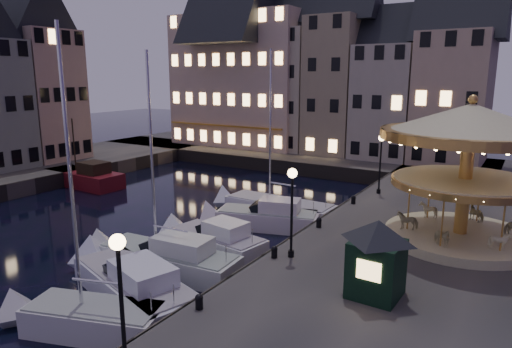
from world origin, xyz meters
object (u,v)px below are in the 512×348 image
Objects in this scene: motorboat_f at (272,208)px; carousel at (469,147)px; motorboat_b at (130,283)px; ticket_kiosk at (377,245)px; motorboat_a at (82,319)px; motorboat_e at (262,218)px; streetlamp_c at (381,156)px; motorboat_c at (162,257)px; motorboat_d at (212,240)px; bollard_a at (199,301)px; streetlamp_b at (292,200)px; bollard_d at (353,199)px; bollard_b at (274,251)px; streetlamp_a at (120,286)px; red_fishing_boat at (85,178)px; bollard_c at (319,222)px.

carousel is (12.28, -2.45, 5.59)m from motorboat_f.
ticket_kiosk is at bearing 18.06° from motorboat_b.
motorboat_e is (-0.40, 13.88, 0.10)m from motorboat_a.
streetlamp_c is 0.37× the size of motorboat_c.
ticket_kiosk is (10.53, 0.41, 2.65)m from motorboat_c.
ticket_kiosk is at bearing -16.21° from motorboat_d.
motorboat_c is 1.50× the size of motorboat_e.
motorboat_c is at bearing 144.59° from bollard_a.
motorboat_e is at bearing -74.05° from motorboat_f.
motorboat_a reaches higher than streetlamp_b.
streetlamp_b is 7.32× the size of bollard_d.
motorboat_b is at bearing -137.20° from bollard_b.
streetlamp_c is 0.49× the size of motorboat_b.
motorboat_b is at bearing -136.26° from carousel.
streetlamp_a is 0.40× the size of motorboat_a.
motorboat_b is 10.65m from ticket_kiosk.
bollard_a is at bearing -35.41° from motorboat_c.
bollard_a is 15.71m from motorboat_f.
motorboat_b is at bearing -33.58° from red_fishing_boat.
bollard_a is at bearing -55.86° from motorboat_d.
motorboat_d is (-4.87, 1.69, -0.97)m from bollard_b.
motorboat_b is (-0.54, 2.93, 0.11)m from motorboat_a.
streetlamp_b and streetlamp_c have the same top height.
ticket_kiosk is (9.65, -7.76, 2.68)m from motorboat_e.
bollard_b is 0.05× the size of motorboat_f.
motorboat_b is (-4.74, -4.39, -0.96)m from bollard_b.
bollard_c is 0.17× the size of ticket_kiosk.
streetlamp_a is 0.56× the size of motorboat_e.
streetlamp_b is 11.13m from motorboat_f.
motorboat_b is (-4.74, -14.89, -0.96)m from bollard_d.
motorboat_f reaches higher than bollard_b.
motorboat_b is (-4.74, 1.11, -0.96)m from bollard_a.
bollard_b is at bearing -90.00° from bollard_c.
streetlamp_a is 1.00× the size of streetlamp_b.
bollard_b is 5.78m from motorboat_c.
carousel is at bearing 60.57° from bollard_a.
motorboat_f is (-5.36, -1.27, -1.07)m from bollard_d.
streetlamp_b is at bearing -90.00° from streetlamp_c.
streetlamp_c reaches higher than motorboat_b.
motorboat_f is 1.48× the size of red_fishing_boat.
motorboat_e is 0.64× the size of motorboat_f.
streetlamp_c is at bearing 73.80° from motorboat_b.
red_fishing_boat reaches higher than ticket_kiosk.
motorboat_c is 1.34× the size of carousel.
motorboat_a is 1.24× the size of carousel.
motorboat_c reaches higher than bollard_b.
carousel is at bearing 14.36° from bollard_c.
bollard_c is 8.18m from ticket_kiosk.
motorboat_a reaches higher than carousel.
ticket_kiosk reaches higher than bollard_a.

